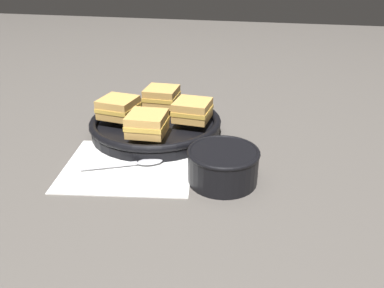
% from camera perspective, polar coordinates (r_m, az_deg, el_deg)
% --- Properties ---
extents(ground_plane, '(4.00, 4.00, 0.00)m').
position_cam_1_polar(ground_plane, '(0.82, -2.28, -1.92)').
color(ground_plane, '#56514C').
extents(napkin, '(0.30, 0.27, 0.00)m').
position_cam_1_polar(napkin, '(0.79, -9.63, -3.24)').
color(napkin, white).
rests_on(napkin, ground_plane).
extents(soup_bowl, '(0.14, 0.14, 0.07)m').
position_cam_1_polar(soup_bowl, '(0.72, 4.75, -2.98)').
color(soup_bowl, black).
rests_on(soup_bowl, ground_plane).
extents(spoon, '(0.16, 0.09, 0.01)m').
position_cam_1_polar(spoon, '(0.79, -8.09, -2.84)').
color(spoon, '#B7B7BC').
rests_on(spoon, napkin).
extents(skillet, '(0.32, 0.32, 0.04)m').
position_cam_1_polar(skillet, '(0.93, -5.53, 2.85)').
color(skillet, black).
rests_on(skillet, ground_plane).
extents(sandwich_near_left, '(0.09, 0.09, 0.05)m').
position_cam_1_polar(sandwich_near_left, '(0.83, -6.84, 3.13)').
color(sandwich_near_left, tan).
rests_on(sandwich_near_left, skillet).
extents(sandwich_near_right, '(0.09, 0.09, 0.05)m').
position_cam_1_polar(sandwich_near_right, '(0.90, 0.07, 5.19)').
color(sandwich_near_right, tan).
rests_on(sandwich_near_right, skillet).
extents(sandwich_far_left, '(0.08, 0.08, 0.05)m').
position_cam_1_polar(sandwich_far_left, '(0.99, -4.64, 7.25)').
color(sandwich_far_left, tan).
rests_on(sandwich_far_left, skillet).
extents(sandwich_far_right, '(0.09, 0.09, 0.05)m').
position_cam_1_polar(sandwich_far_right, '(0.93, -11.15, 5.51)').
color(sandwich_far_right, tan).
rests_on(sandwich_far_right, skillet).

